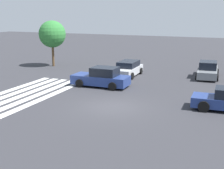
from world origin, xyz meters
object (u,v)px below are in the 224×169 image
at_px(tree_corner_a, 52,34).
at_px(car_1, 208,70).
at_px(car_0, 102,78).
at_px(car_4, 128,69).

bearing_deg(tree_corner_a, car_1, 91.15).
xyz_separation_m(car_0, car_1, (-7.24, 7.76, -0.05)).
relative_size(car_0, car_1, 0.97).
bearing_deg(tree_corner_a, car_0, 53.30).
bearing_deg(car_0, car_1, -137.64).
distance_m(car_0, car_1, 10.61).
bearing_deg(car_4, tree_corner_a, -101.29).
bearing_deg(car_1, tree_corner_a, 86.96).
bearing_deg(car_0, car_4, -96.27).
xyz_separation_m(car_0, car_4, (-5.05, 0.49, -0.06)).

